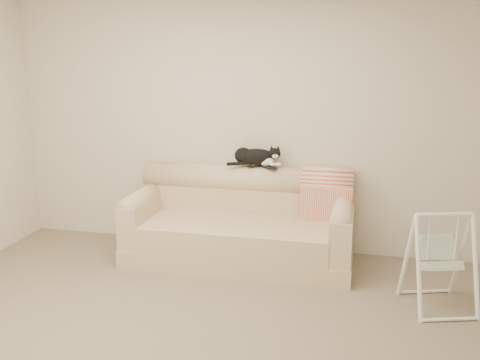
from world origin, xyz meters
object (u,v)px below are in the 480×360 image
Objects in this scene: sofa at (241,225)px; baby_swing at (440,260)px; remote_a at (256,165)px; remote_b at (270,167)px; tuxedo_cat at (256,157)px.

baby_swing is (1.79, -0.66, 0.05)m from sofa.
remote_a is 1.98m from baby_swing.
sofa reaches higher than baby_swing.
sofa is 0.62m from remote_a.
remote_b is 0.31× the size of tuxedo_cat.
remote_a is 1.04× the size of remote_b.
remote_a reaches higher than remote_b.
sofa is 0.64m from remote_b.
remote_a is 0.16m from remote_b.
remote_b is at bearing 38.04° from sofa.
baby_swing is (1.54, -0.86, -0.50)m from remote_b.
tuxedo_cat is at bearing 67.01° from sofa.
baby_swing is at bearing -28.29° from remote_a.
remote_a is at bearing 160.83° from remote_b.
tuxedo_cat is 2.00m from baby_swing.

